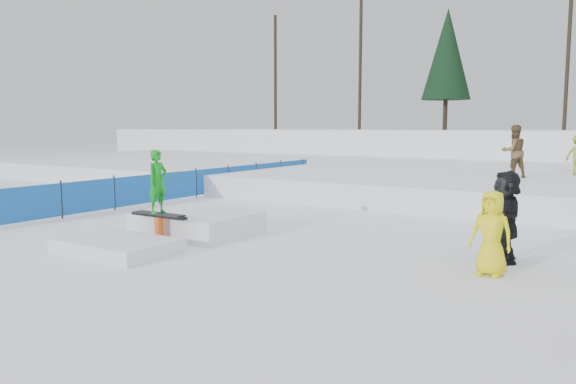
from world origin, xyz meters
The scene contains 8 objects.
ground centered at (0.00, 0.00, 0.00)m, with size 120.00×120.00×0.00m, color white.
snow_berm centered at (0.00, 30.00, 1.20)m, with size 60.00×14.00×2.40m, color white.
snow_midrise centered at (0.00, 16.00, 0.40)m, with size 50.00×18.00×0.80m, color white.
safety_fence centered at (-6.50, 6.60, 0.55)m, with size 0.05×16.00×1.10m.
walker_olive centered at (3.53, 12.21, 1.74)m, with size 0.91×0.71×1.88m, color brown.
spectator_yellow centered at (5.32, 1.13, 0.76)m, with size 0.74×0.48×1.52m, color yellow.
spectator_dark centered at (5.31, 2.29, 0.90)m, with size 1.67×0.53×1.80m, color black.
jib_rail_feature centered at (-1.64, 0.52, 0.30)m, with size 2.60×4.40×2.11m.
Camera 1 is at (7.54, -8.99, 2.63)m, focal length 35.00 mm.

